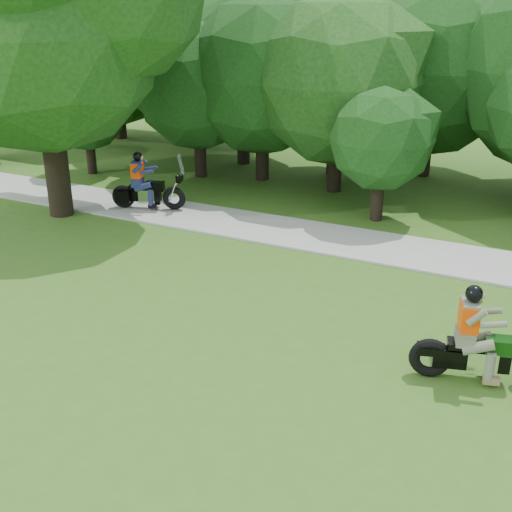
% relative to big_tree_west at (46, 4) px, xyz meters
% --- Properties ---
extents(ground, '(100.00, 100.00, 0.00)m').
position_rel_big_tree_west_xyz_m(ground, '(10.54, -6.85, -5.76)').
color(ground, '#39621C').
rests_on(ground, ground).
extents(walkway, '(60.00, 2.20, 0.06)m').
position_rel_big_tree_west_xyz_m(walkway, '(10.54, 1.15, -5.73)').
color(walkway, '#9B9B96').
rests_on(walkway, ground).
extents(tree_line, '(41.10, 11.59, 7.77)m').
position_rel_big_tree_west_xyz_m(tree_line, '(9.53, 7.73, -2.06)').
color(tree_line, black).
rests_on(tree_line, ground).
extents(big_tree_west, '(8.64, 6.56, 9.96)m').
position_rel_big_tree_west_xyz_m(big_tree_west, '(0.00, 0.00, 0.00)').
color(big_tree_west, black).
rests_on(big_tree_west, ground).
extents(chopper_motorcycle, '(2.37, 1.04, 1.72)m').
position_rel_big_tree_west_xyz_m(chopper_motorcycle, '(12.33, -4.07, -5.12)').
color(chopper_motorcycle, black).
rests_on(chopper_motorcycle, ground).
extents(touring_motorcycle, '(2.19, 1.22, 1.72)m').
position_rel_big_tree_west_xyz_m(touring_motorcycle, '(1.98, 1.07, -5.07)').
color(touring_motorcycle, black).
rests_on(touring_motorcycle, walkway).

